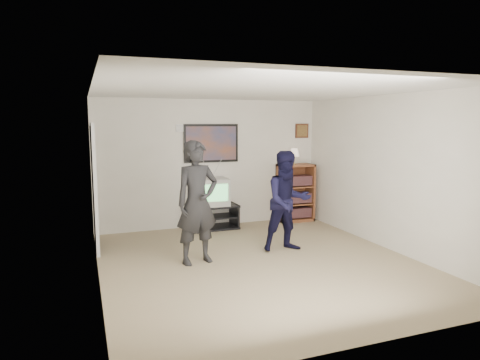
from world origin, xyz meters
TOP-DOWN VIEW (x-y plane):
  - room_shell at (0.00, 0.35)m, footprint 4.51×5.00m
  - media_stand at (-0.04, 2.23)m, footprint 0.95×0.54m
  - crt_television at (-0.07, 2.23)m, footprint 0.64×0.55m
  - bookshelf at (1.77, 2.28)m, footprint 0.73×0.42m
  - table_lamp at (1.71, 2.26)m, footprint 0.21×0.21m
  - person_tall at (-0.85, 0.36)m, footprint 0.73×0.56m
  - person_short at (0.66, 0.45)m, footprint 0.81×0.64m
  - controller_left at (-0.84, 0.59)m, footprint 0.08×0.12m
  - controller_right at (0.63, 0.71)m, footprint 0.08×0.13m
  - poster at (0.00, 2.48)m, footprint 1.10×0.03m
  - air_vent at (-0.55, 2.48)m, footprint 0.28×0.02m
  - small_picture at (2.00, 2.48)m, footprint 0.30×0.03m
  - doorway at (-2.23, 1.60)m, footprint 0.03×0.85m

SIDE VIEW (x-z plane):
  - media_stand at x=-0.04m, z-range 0.00..0.47m
  - bookshelf at x=1.77m, z-range 0.00..1.19m
  - crt_television at x=-0.07m, z-range 0.47..0.99m
  - person_short at x=0.66m, z-range 0.00..1.61m
  - person_tall at x=-0.85m, z-range 0.00..1.80m
  - controller_right at x=0.63m, z-range 0.96..1.00m
  - doorway at x=-2.23m, z-range 0.00..2.00m
  - room_shell at x=0.00m, z-range 0.00..2.50m
  - controller_left at x=-0.84m, z-range 1.25..1.29m
  - table_lamp at x=1.71m, z-range 1.19..1.52m
  - poster at x=0.00m, z-range 1.27..2.02m
  - small_picture at x=2.00m, z-range 1.73..2.03m
  - air_vent at x=-0.55m, z-range 1.88..2.02m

